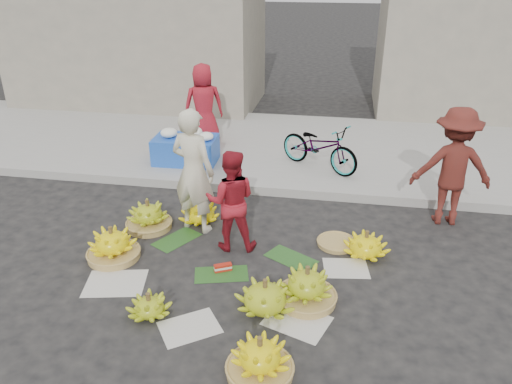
% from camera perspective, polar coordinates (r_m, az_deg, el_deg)
% --- Properties ---
extents(ground, '(80.00, 80.00, 0.00)m').
position_cam_1_polar(ground, '(6.34, -2.66, -8.46)').
color(ground, black).
rests_on(ground, ground).
extents(curb, '(40.00, 0.25, 0.15)m').
position_cam_1_polar(curb, '(8.19, 0.66, 0.43)').
color(curb, gray).
rests_on(curb, ground).
extents(sidewalk, '(40.00, 4.00, 0.12)m').
position_cam_1_polar(sidewalk, '(10.12, 2.62, 5.29)').
color(sidewalk, gray).
rests_on(sidewalk, ground).
extents(building_left, '(6.00, 3.00, 4.00)m').
position_cam_1_polar(building_left, '(13.47, -13.43, 18.20)').
color(building_left, gray).
rests_on(building_left, sidewalk).
extents(building_right, '(5.00, 3.00, 5.00)m').
position_cam_1_polar(building_right, '(13.29, 25.82, 18.59)').
color(building_right, gray).
rests_on(building_right, sidewalk).
extents(newspaper_scatter, '(3.20, 1.80, 0.00)m').
position_cam_1_polar(newspaper_scatter, '(5.71, -4.43, -12.83)').
color(newspaper_scatter, silver).
rests_on(newspaper_scatter, ground).
extents(banana_leaves, '(2.00, 1.00, 0.00)m').
position_cam_1_polar(banana_leaves, '(6.52, -3.14, -7.38)').
color(banana_leaves, '#1E4D19').
rests_on(banana_leaves, ground).
extents(banana_bunch_0, '(0.69, 0.69, 0.46)m').
position_cam_1_polar(banana_bunch_0, '(6.65, -16.08, -5.80)').
color(banana_bunch_0, '#A07E43').
rests_on(banana_bunch_0, ground).
extents(banana_bunch_1, '(0.45, 0.45, 0.29)m').
position_cam_1_polar(banana_bunch_1, '(5.62, -12.11, -12.65)').
color(banana_bunch_1, '#87A517').
rests_on(banana_bunch_1, ground).
extents(banana_bunch_2, '(0.68, 0.68, 0.43)m').
position_cam_1_polar(banana_bunch_2, '(4.82, 0.44, -18.52)').
color(banana_bunch_2, '#A07E43').
rests_on(banana_bunch_2, ground).
extents(banana_bunch_3, '(0.79, 0.79, 0.40)m').
position_cam_1_polar(banana_bunch_3, '(5.53, 1.03, -11.87)').
color(banana_bunch_3, '#87A517').
rests_on(banana_bunch_3, ground).
extents(banana_bunch_4, '(0.69, 0.69, 0.46)m').
position_cam_1_polar(banana_bunch_4, '(5.68, 5.82, -10.69)').
color(banana_bunch_4, '#A07E43').
rests_on(banana_bunch_4, ground).
extents(banana_bunch_5, '(0.59, 0.59, 0.36)m').
position_cam_1_polar(banana_bunch_5, '(6.61, 12.44, -5.92)').
color(banana_bunch_5, '#FFEE0C').
rests_on(banana_bunch_5, ground).
extents(banana_bunch_6, '(0.63, 0.63, 0.44)m').
position_cam_1_polar(banana_bunch_6, '(7.25, -12.21, -2.70)').
color(banana_bunch_6, '#A07E43').
rests_on(banana_bunch_6, ground).
extents(banana_bunch_7, '(0.76, 0.76, 0.37)m').
position_cam_1_polar(banana_bunch_7, '(7.31, -6.46, -2.23)').
color(banana_bunch_7, '#FFEE0C').
rests_on(banana_bunch_7, ground).
extents(basket_spare, '(0.55, 0.55, 0.06)m').
position_cam_1_polar(basket_spare, '(6.84, 9.17, -5.78)').
color(basket_spare, '#A07E43').
rests_on(basket_spare, ground).
extents(incense_stack, '(0.23, 0.16, 0.09)m').
position_cam_1_polar(incense_stack, '(6.23, -3.80, -8.60)').
color(incense_stack, red).
rests_on(incense_stack, ground).
extents(vendor_cream, '(0.74, 0.60, 1.76)m').
position_cam_1_polar(vendor_cream, '(6.83, -7.17, 2.36)').
color(vendor_cream, beige).
rests_on(vendor_cream, ground).
extents(vendor_red, '(0.74, 0.61, 1.37)m').
position_cam_1_polar(vendor_red, '(6.41, -2.87, -1.00)').
color(vendor_red, '#B21B25').
rests_on(vendor_red, ground).
extents(man_striped, '(1.13, 0.68, 1.71)m').
position_cam_1_polar(man_striped, '(7.51, 21.57, 2.68)').
color(man_striped, maroon).
rests_on(man_striped, ground).
extents(flower_table, '(1.14, 0.73, 0.65)m').
position_cam_1_polar(flower_table, '(9.14, -8.00, 5.01)').
color(flower_table, blue).
rests_on(flower_table, sidewalk).
extents(grey_bucket, '(0.27, 0.27, 0.30)m').
position_cam_1_polar(grey_bucket, '(9.61, -11.19, 5.06)').
color(grey_bucket, gray).
rests_on(grey_bucket, sidewalk).
extents(flower_vendor, '(0.91, 0.78, 1.59)m').
position_cam_1_polar(flower_vendor, '(9.89, -6.00, 9.90)').
color(flower_vendor, '#B21B25').
rests_on(flower_vendor, sidewalk).
extents(bicycle, '(1.28, 1.61, 0.82)m').
position_cam_1_polar(bicycle, '(8.78, 7.27, 5.20)').
color(bicycle, gray).
rests_on(bicycle, sidewalk).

